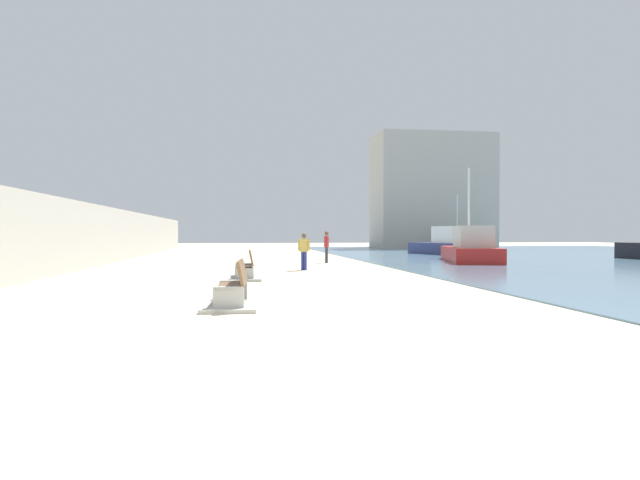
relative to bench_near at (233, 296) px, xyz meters
name	(u,v)px	position (x,y,z in m)	size (l,w,h in m)	color
ground_plane	(253,265)	(0.74, 14.98, -0.23)	(120.00, 120.00, 0.00)	beige
seawall	(90,236)	(-6.76, 14.98, 1.20)	(0.80, 64.00, 2.87)	#ADAAA3
bench_near	(233,296)	(0.00, 0.00, 0.00)	(1.22, 2.16, 0.98)	#ADAAA3
bench_far	(245,272)	(0.31, 6.86, 0.00)	(1.11, 2.10, 0.98)	#ADAAA3
person_walking	(304,249)	(2.78, 11.01, 0.65)	(0.47, 0.31, 1.54)	navy
person_standing	(326,244)	(4.57, 16.30, 0.73)	(0.30, 0.49, 1.65)	#333338
boat_outer	(443,244)	(14.51, 25.75, 0.52)	(3.65, 5.23, 2.00)	navy
boat_far_left	(471,249)	(12.22, 15.79, 0.49)	(4.03, 7.25, 5.04)	red
boat_nearest	(459,244)	(20.33, 36.71, 0.34)	(3.07, 8.17, 5.17)	beige
harbor_building	(432,192)	(19.94, 42.98, 5.63)	(12.00, 6.00, 11.73)	#ADAAA3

